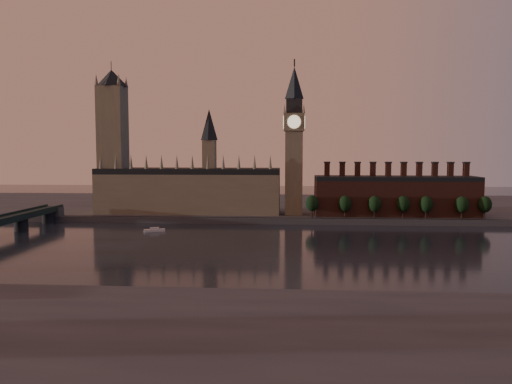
# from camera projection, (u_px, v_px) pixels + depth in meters

# --- Properties ---
(ground) EXTENTS (900.00, 900.00, 0.00)m
(ground) POSITION_uv_depth(u_px,v_px,m) (275.00, 251.00, 240.88)
(ground) COLOR black
(ground) RESTS_ON ground
(north_bank) EXTENTS (900.00, 182.00, 4.00)m
(north_bank) POSITION_uv_depth(u_px,v_px,m) (281.00, 206.00, 417.75)
(north_bank) COLOR #4B4C51
(north_bank) RESTS_ON ground
(palace_of_westminster) EXTENTS (130.00, 30.30, 74.00)m
(palace_of_westminster) POSITION_uv_depth(u_px,v_px,m) (190.00, 188.00, 357.63)
(palace_of_westminster) COLOR #7E7059
(palace_of_westminster) RESTS_ON north_bank
(victoria_tower) EXTENTS (24.00, 24.00, 108.00)m
(victoria_tower) POSITION_uv_depth(u_px,v_px,m) (113.00, 136.00, 358.30)
(victoria_tower) COLOR #7E7059
(victoria_tower) RESTS_ON north_bank
(big_ben) EXTENTS (15.00, 15.00, 107.00)m
(big_ben) POSITION_uv_depth(u_px,v_px,m) (294.00, 139.00, 344.89)
(big_ben) COLOR #7E7059
(big_ben) RESTS_ON north_bank
(chimney_block) EXTENTS (110.00, 25.00, 37.00)m
(chimney_block) POSITION_uv_depth(u_px,v_px,m) (395.00, 195.00, 343.48)
(chimney_block) COLOR #572B21
(chimney_block) RESTS_ON north_bank
(embankment_tree_0) EXTENTS (8.60, 8.60, 14.88)m
(embankment_tree_0) POSITION_uv_depth(u_px,v_px,m) (312.00, 203.00, 332.12)
(embankment_tree_0) COLOR black
(embankment_tree_0) RESTS_ON north_bank
(embankment_tree_1) EXTENTS (8.60, 8.60, 14.88)m
(embankment_tree_1) POSITION_uv_depth(u_px,v_px,m) (345.00, 204.00, 330.89)
(embankment_tree_1) COLOR black
(embankment_tree_1) RESTS_ON north_bank
(embankment_tree_2) EXTENTS (8.60, 8.60, 14.88)m
(embankment_tree_2) POSITION_uv_depth(u_px,v_px,m) (375.00, 204.00, 329.10)
(embankment_tree_2) COLOR black
(embankment_tree_2) RESTS_ON north_bank
(embankment_tree_3) EXTENTS (8.60, 8.60, 14.88)m
(embankment_tree_3) POSITION_uv_depth(u_px,v_px,m) (403.00, 204.00, 328.74)
(embankment_tree_3) COLOR black
(embankment_tree_3) RESTS_ON north_bank
(embankment_tree_4) EXTENTS (8.60, 8.60, 14.88)m
(embankment_tree_4) POSITION_uv_depth(u_px,v_px,m) (426.00, 204.00, 327.00)
(embankment_tree_4) COLOR black
(embankment_tree_4) RESTS_ON north_bank
(embankment_tree_5) EXTENTS (8.60, 8.60, 14.88)m
(embankment_tree_5) POSITION_uv_depth(u_px,v_px,m) (462.00, 204.00, 325.43)
(embankment_tree_5) COLOR black
(embankment_tree_5) RESTS_ON north_bank
(embankment_tree_6) EXTENTS (8.60, 8.60, 14.88)m
(embankment_tree_6) POSITION_uv_depth(u_px,v_px,m) (485.00, 204.00, 325.50)
(embankment_tree_6) COLOR black
(embankment_tree_6) RESTS_ON north_bank
(river_boat) EXTENTS (12.87, 7.69, 2.48)m
(river_boat) POSITION_uv_depth(u_px,v_px,m) (155.00, 230.00, 299.63)
(river_boat) COLOR silver
(river_boat) RESTS_ON ground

